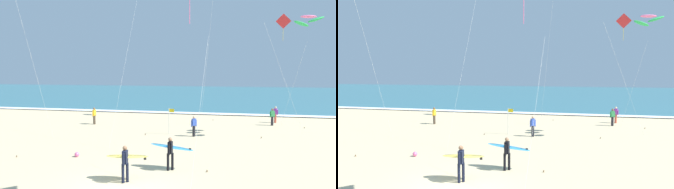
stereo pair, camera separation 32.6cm
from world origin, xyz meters
TOP-DOWN VIEW (x-y plane):
  - ground_plane at (0.00, 0.00)m, footprint 160.00×160.00m
  - ocean_water at (0.00, 53.16)m, footprint 160.00×60.00m
  - shoreline_foam at (0.00, 23.46)m, footprint 160.00×1.55m
  - surfer_lead at (-0.05, 0.92)m, footprint 2.05×0.99m
  - surfer_trailing at (1.64, 3.03)m, footprint 2.30×0.95m
  - kite_arc_rose_mid at (10.12, 12.53)m, footprint 4.25×2.82m
  - kite_diamond_scarlet_distant at (9.03, 16.44)m, footprint 2.69×0.08m
  - bystander_green_top at (8.36, 17.28)m, footprint 0.47×0.28m
  - bystander_blue_top at (1.84, 11.14)m, footprint 0.41×0.34m
  - bystander_purple_top at (8.85, 18.91)m, footprint 0.46×0.30m
  - bystander_yellow_top at (-8.03, 14.59)m, footprint 0.25×0.49m
  - lifeguard_flag at (-0.16, 11.59)m, footprint 0.45×0.05m
  - beach_ball at (-4.25, 4.14)m, footprint 0.28×0.28m

SIDE VIEW (x-z plane):
  - ground_plane at x=0.00m, z-range 0.00..0.00m
  - ocean_water at x=0.00m, z-range 0.00..0.08m
  - shoreline_foam at x=0.00m, z-range 0.08..0.09m
  - beach_ball at x=-4.25m, z-range 0.00..0.28m
  - bystander_green_top at x=8.36m, z-range 0.02..1.61m
  - bystander_blue_top at x=1.84m, z-range 0.02..1.61m
  - bystander_purple_top at x=8.85m, z-range 0.02..1.61m
  - bystander_yellow_top at x=-8.03m, z-range 0.02..1.61m
  - surfer_trailing at x=1.64m, z-range 0.19..1.90m
  - surfer_lead at x=-0.05m, z-range 0.19..1.90m
  - lifeguard_flag at x=-0.16m, z-range 0.22..2.32m
  - kite_arc_rose_mid at x=10.12m, z-range 4.22..13.37m
  - kite_diamond_scarlet_distant at x=9.03m, z-range 4.05..14.05m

